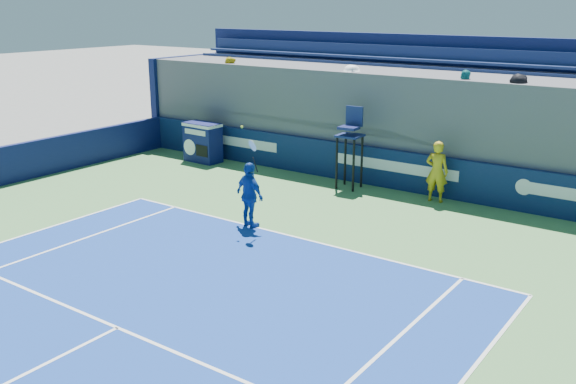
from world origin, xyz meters
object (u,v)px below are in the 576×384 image
Objects in this scene: ball_person at (437,171)px; tennis_player at (250,195)px; match_clock at (203,141)px; umpire_chair at (350,139)px.

tennis_player is (-2.92, -4.74, -0.04)m from ball_person.
tennis_player is (5.72, -4.45, 0.11)m from match_clock.
tennis_player reaches higher than match_clock.
ball_person is at bearing 58.43° from tennis_player.
umpire_chair reaches higher than match_clock.
match_clock is 7.25m from tennis_player.
tennis_player reaches higher than ball_person.
match_clock is 5.99m from umpire_chair.
ball_person is 2.78m from umpire_chair.
match_clock is 0.54× the size of tennis_player.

